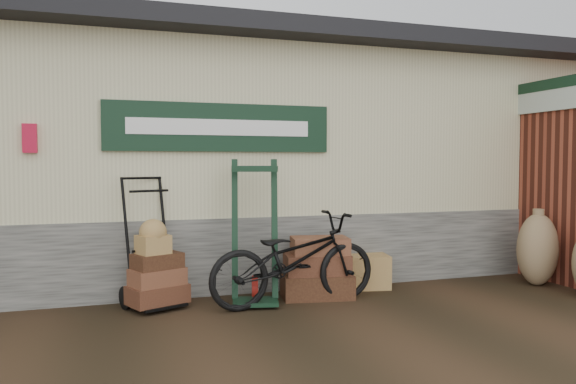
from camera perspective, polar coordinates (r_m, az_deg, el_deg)
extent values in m
plane|color=black|center=(5.83, -1.87, -12.40)|extent=(80.00, 80.00, 0.00)
cube|color=#4C4C47|center=(8.37, -7.18, -4.56)|extent=(14.00, 3.54, 0.90)
cube|color=#C4BE8F|center=(8.31, -7.25, 5.75)|extent=(14.00, 3.50, 2.10)
cube|color=black|center=(8.30, -7.10, 13.76)|extent=(14.40, 4.10, 0.20)
cube|color=black|center=(6.50, -6.87, 6.52)|extent=(2.60, 0.06, 0.55)
cube|color=white|center=(6.47, -6.81, 6.54)|extent=(2.10, 0.01, 0.18)
cube|color=#BA0D2C|center=(6.41, -24.75, 4.98)|extent=(0.14, 0.10, 0.30)
cube|color=maroon|center=(9.11, 25.41, 1.15)|extent=(1.60, 4.50, 2.60)
cube|color=#194C2D|center=(7.85, 26.28, 8.55)|extent=(0.04, 2.40, 0.28)
cube|color=black|center=(7.88, 26.31, 10.00)|extent=(0.05, 2.50, 0.14)
cube|color=#935F3A|center=(7.06, 7.56, -7.99)|extent=(0.69, 0.52, 0.41)
imported|color=black|center=(6.10, 0.63, -6.34)|extent=(0.85, 1.97, 1.12)
ellipsoid|color=brown|center=(7.77, 24.02, -5.35)|extent=(0.71, 0.66, 0.91)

